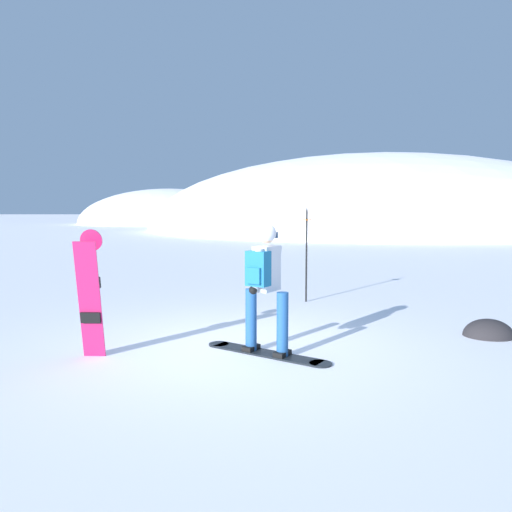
# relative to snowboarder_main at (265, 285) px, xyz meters

# --- Properties ---
(ground_plane) EXTENTS (300.00, 300.00, 0.00)m
(ground_plane) POSITION_rel_snowboarder_main_xyz_m (-0.40, 0.30, -0.92)
(ground_plane) COLOR white
(ridge_peak_main) EXTENTS (40.24, 36.21, 13.16)m
(ridge_peak_main) POSITION_rel_snowboarder_main_xyz_m (9.14, 37.97, -0.92)
(ridge_peak_main) COLOR white
(ridge_peak_main) RESTS_ON ground
(ridge_peak_far) EXTENTS (22.33, 20.10, 8.71)m
(ridge_peak_far) POSITION_rel_snowboarder_main_xyz_m (-12.93, 54.47, -0.92)
(ridge_peak_far) COLOR white
(ridge_peak_far) RESTS_ON ground
(snowboarder_main) EXTENTS (1.62, 1.08, 1.71)m
(snowboarder_main) POSITION_rel_snowboarder_main_xyz_m (0.00, 0.00, 0.00)
(snowboarder_main) COLOR black
(snowboarder_main) RESTS_ON ground
(spare_snowboard) EXTENTS (0.28, 0.29, 1.64)m
(spare_snowboard) POSITION_rel_snowboarder_main_xyz_m (-2.20, -0.22, -0.09)
(spare_snowboard) COLOR #D11E5B
(spare_snowboard) RESTS_ON ground
(piste_marker_near) EXTENTS (0.20, 0.20, 1.93)m
(piste_marker_near) POSITION_rel_snowboarder_main_xyz_m (0.77, 3.68, 0.18)
(piste_marker_near) COLOR black
(piste_marker_near) RESTS_ON ground
(rock_dark) EXTENTS (0.74, 0.63, 0.52)m
(rock_dark) POSITION_rel_snowboarder_main_xyz_m (3.32, 1.06, -0.92)
(rock_dark) COLOR #282628
(rock_dark) RESTS_ON ground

